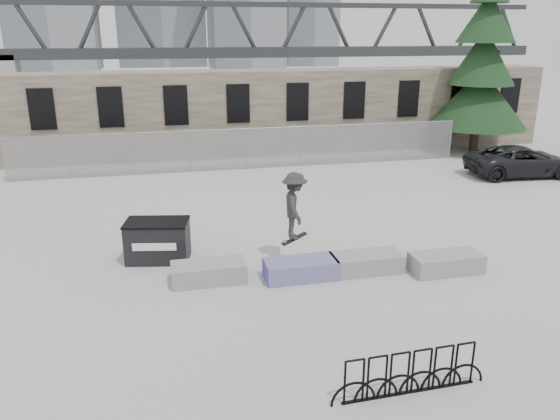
{
  "coord_description": "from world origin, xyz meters",
  "views": [
    {
      "loc": [
        -4.26,
        -13.51,
        6.51
      ],
      "look_at": [
        -0.74,
        1.92,
        1.3
      ],
      "focal_mm": 35.0,
      "sensor_mm": 36.0,
      "label": 1
    }
  ],
  "objects_px": {
    "dumpster": "(158,240)",
    "suv": "(521,161)",
    "planter_center_right": "(366,262)",
    "skateboarder": "(295,206)",
    "spruce_tree": "(482,69)",
    "planter_offset": "(446,262)",
    "bike_rack": "(410,373)",
    "planter_center_left": "(301,268)",
    "planter_far_left": "(209,272)"
  },
  "relations": [
    {
      "from": "spruce_tree",
      "to": "planter_center_left",
      "type": "bearing_deg",
      "value": -134.62
    },
    {
      "from": "planter_center_left",
      "to": "bike_rack",
      "type": "height_order",
      "value": "bike_rack"
    },
    {
      "from": "planter_center_left",
      "to": "dumpster",
      "type": "height_order",
      "value": "dumpster"
    },
    {
      "from": "suv",
      "to": "skateboarder",
      "type": "bearing_deg",
      "value": 124.72
    },
    {
      "from": "planter_offset",
      "to": "dumpster",
      "type": "xyz_separation_m",
      "value": [
        -7.92,
        2.68,
        0.32
      ]
    },
    {
      "from": "planter_center_left",
      "to": "suv",
      "type": "height_order",
      "value": "suv"
    },
    {
      "from": "planter_center_right",
      "to": "bike_rack",
      "type": "height_order",
      "value": "bike_rack"
    },
    {
      "from": "planter_center_left",
      "to": "skateboarder",
      "type": "xyz_separation_m",
      "value": [
        0.1,
        1.15,
        1.44
      ]
    },
    {
      "from": "planter_center_right",
      "to": "planter_center_left",
      "type": "bearing_deg",
      "value": -179.33
    },
    {
      "from": "dumpster",
      "to": "spruce_tree",
      "type": "relative_size",
      "value": 0.18
    },
    {
      "from": "planter_far_left",
      "to": "skateboarder",
      "type": "distance_m",
      "value": 3.08
    },
    {
      "from": "skateboarder",
      "to": "spruce_tree",
      "type": "bearing_deg",
      "value": -41.85
    },
    {
      "from": "planter_center_left",
      "to": "planter_offset",
      "type": "relative_size",
      "value": 1.0
    },
    {
      "from": "planter_far_left",
      "to": "planter_center_right",
      "type": "relative_size",
      "value": 1.0
    },
    {
      "from": "spruce_tree",
      "to": "skateboarder",
      "type": "xyz_separation_m",
      "value": [
        -13.82,
        -12.96,
        -2.82
      ]
    },
    {
      "from": "planter_far_left",
      "to": "bike_rack",
      "type": "height_order",
      "value": "bike_rack"
    },
    {
      "from": "planter_far_left",
      "to": "bike_rack",
      "type": "relative_size",
      "value": 0.64
    },
    {
      "from": "dumpster",
      "to": "bike_rack",
      "type": "relative_size",
      "value": 0.64
    },
    {
      "from": "planter_center_left",
      "to": "bike_rack",
      "type": "xyz_separation_m",
      "value": [
        0.69,
        -5.33,
        0.15
      ]
    },
    {
      "from": "bike_rack",
      "to": "spruce_tree",
      "type": "bearing_deg",
      "value": 55.77
    },
    {
      "from": "dumpster",
      "to": "bike_rack",
      "type": "xyz_separation_m",
      "value": [
        4.5,
        -7.52,
        -0.17
      ]
    },
    {
      "from": "skateboarder",
      "to": "planter_center_left",
      "type": "bearing_deg",
      "value": -179.98
    },
    {
      "from": "planter_offset",
      "to": "suv",
      "type": "xyz_separation_m",
      "value": [
        8.86,
        9.07,
        0.42
      ]
    },
    {
      "from": "planter_center_right",
      "to": "skateboarder",
      "type": "height_order",
      "value": "skateboarder"
    },
    {
      "from": "planter_offset",
      "to": "dumpster",
      "type": "height_order",
      "value": "dumpster"
    },
    {
      "from": "planter_center_right",
      "to": "suv",
      "type": "distance_m",
      "value": 13.98
    },
    {
      "from": "dumpster",
      "to": "bike_rack",
      "type": "height_order",
      "value": "dumpster"
    },
    {
      "from": "planter_center_left",
      "to": "bike_rack",
      "type": "bearing_deg",
      "value": -82.59
    },
    {
      "from": "planter_offset",
      "to": "skateboarder",
      "type": "distance_m",
      "value": 4.58
    },
    {
      "from": "planter_center_right",
      "to": "suv",
      "type": "bearing_deg",
      "value": 37.72
    },
    {
      "from": "planter_center_right",
      "to": "dumpster",
      "type": "relative_size",
      "value": 0.99
    },
    {
      "from": "planter_offset",
      "to": "bike_rack",
      "type": "distance_m",
      "value": 5.93
    },
    {
      "from": "suv",
      "to": "skateboarder",
      "type": "distance_m",
      "value": 14.9
    },
    {
      "from": "bike_rack",
      "to": "suv",
      "type": "bearing_deg",
      "value": 48.55
    },
    {
      "from": "dumpster",
      "to": "suv",
      "type": "bearing_deg",
      "value": 31.98
    },
    {
      "from": "suv",
      "to": "skateboarder",
      "type": "height_order",
      "value": "skateboarder"
    },
    {
      "from": "planter_center_right",
      "to": "spruce_tree",
      "type": "height_order",
      "value": "spruce_tree"
    },
    {
      "from": "planter_far_left",
      "to": "bike_rack",
      "type": "bearing_deg",
      "value": -60.69
    },
    {
      "from": "spruce_tree",
      "to": "planter_center_right",
      "type": "bearing_deg",
      "value": -130.43
    },
    {
      "from": "planter_center_right",
      "to": "planter_offset",
      "type": "bearing_deg",
      "value": -13.36
    },
    {
      "from": "planter_center_left",
      "to": "bike_rack",
      "type": "relative_size",
      "value": 0.64
    },
    {
      "from": "suv",
      "to": "skateboarder",
      "type": "relative_size",
      "value": 2.36
    },
    {
      "from": "suv",
      "to": "dumpster",
      "type": "bearing_deg",
      "value": 115.61
    },
    {
      "from": "planter_offset",
      "to": "skateboarder",
      "type": "bearing_deg",
      "value": 157.69
    },
    {
      "from": "dumpster",
      "to": "bike_rack",
      "type": "distance_m",
      "value": 8.76
    },
    {
      "from": "planter_center_left",
      "to": "suv",
      "type": "distance_m",
      "value": 15.56
    },
    {
      "from": "spruce_tree",
      "to": "suv",
      "type": "distance_m",
      "value": 6.81
    },
    {
      "from": "suv",
      "to": "bike_rack",
      "type": "bearing_deg",
      "value": 143.3
    },
    {
      "from": "suv",
      "to": "planter_center_left",
      "type": "bearing_deg",
      "value": 128.21
    },
    {
      "from": "planter_offset",
      "to": "spruce_tree",
      "type": "height_order",
      "value": "spruce_tree"
    }
  ]
}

